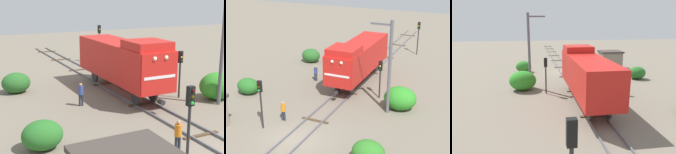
{
  "view_description": "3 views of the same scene",
  "coord_description": "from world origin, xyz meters",
  "views": [
    {
      "loc": [
        -12.64,
        -10.94,
        7.97
      ],
      "look_at": [
        -1.47,
        11.78,
        1.76
      ],
      "focal_mm": 55.0,
      "sensor_mm": 36.0,
      "label": 1
    },
    {
      "loc": [
        12.15,
        -19.0,
        13.46
      ],
      "look_at": [
        -0.39,
        8.67,
        1.93
      ],
      "focal_mm": 55.0,
      "sensor_mm": 36.0,
      "label": 2
    },
    {
      "loc": [
        4.67,
        31.2,
        7.08
      ],
      "look_at": [
        1.29,
        8.04,
        1.22
      ],
      "focal_mm": 35.0,
      "sensor_mm": 36.0,
      "label": 3
    }
  ],
  "objects": [
    {
      "name": "catenary_mast",
      "position": [
        4.94,
        7.18,
        4.3
      ],
      "size": [
        1.94,
        0.28,
        8.1
      ],
      "color": "#595960",
      "rests_on": "ground"
    },
    {
      "name": "worker_by_signal",
      "position": [
        -4.2,
        11.32,
        1.0
      ],
      "size": [
        0.38,
        0.38,
        1.7
      ],
      "rotation": [
        0.0,
        0.0,
        1.84
      ],
      "color": "#262B38",
      "rests_on": "ground"
    },
    {
      "name": "bush_near",
      "position": [
        -8.59,
        5.51,
        0.8
      ],
      "size": [
        2.19,
        1.79,
        1.59
      ],
      "primitive_type": "ellipsoid",
      "color": "#276926",
      "rests_on": "ground"
    },
    {
      "name": "worker_near_track",
      "position": [
        -2.4,
        2.22,
        1.0
      ],
      "size": [
        0.38,
        0.38,
        1.7
      ],
      "rotation": [
        0.0,
        0.0,
        1.11
      ],
      "color": "#262B38",
      "rests_on": "ground"
    },
    {
      "name": "bush_far",
      "position": [
        -7.75,
        16.77,
        0.84
      ],
      "size": [
        2.32,
        1.9,
        1.69
      ],
      "primitive_type": "ellipsoid",
      "color": "#276126",
      "rests_on": "ground"
    },
    {
      "name": "traffic_signal_near",
      "position": [
        -3.2,
        0.44,
        2.81
      ],
      "size": [
        0.32,
        0.34,
        4.03
      ],
      "color": "#262628",
      "rests_on": "ground"
    },
    {
      "name": "traffic_signal_far",
      "position": [
        3.6,
        25.44,
        3.03
      ],
      "size": [
        0.32,
        0.34,
        4.36
      ],
      "color": "#262628",
      "rests_on": "ground"
    },
    {
      "name": "locomotive",
      "position": [
        0.0,
        12.89,
        2.77
      ],
      "size": [
        2.9,
        11.6,
        4.6
      ],
      "color": "red",
      "rests_on": "railway_track"
    },
    {
      "name": "bush_mid",
      "position": [
        5.78,
        8.26,
        1.04
      ],
      "size": [
        2.87,
        2.34,
        2.08
      ],
      "primitive_type": "ellipsoid",
      "color": "#2E8A26",
      "rests_on": "ground"
    },
    {
      "name": "traffic_signal_mid",
      "position": [
        3.4,
        9.82,
        2.58
      ],
      "size": [
        0.32,
        0.34,
        3.68
      ],
      "color": "#262628",
      "rests_on": "ground"
    }
  ]
}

